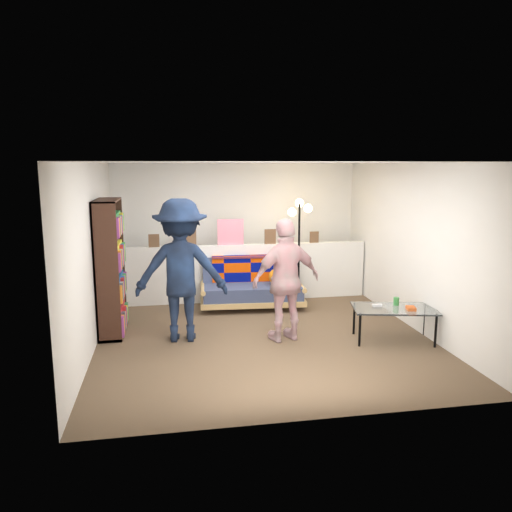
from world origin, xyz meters
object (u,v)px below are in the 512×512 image
(bookshelf, at_px, (110,272))
(floor_lamp, at_px, (299,229))
(coffee_table, at_px, (395,310))
(person_right, at_px, (286,280))
(person_left, at_px, (181,270))
(futon_sofa, at_px, (253,287))

(bookshelf, bearing_deg, floor_lamp, 21.06)
(coffee_table, xyz_separation_m, person_right, (-1.44, 0.29, 0.41))
(bookshelf, height_order, floor_lamp, bookshelf)
(coffee_table, bearing_deg, person_left, 168.60)
(futon_sofa, height_order, coffee_table, futon_sofa)
(person_left, bearing_deg, coffee_table, 173.30)
(futon_sofa, relative_size, bookshelf, 0.93)
(futon_sofa, bearing_deg, floor_lamp, 16.83)
(coffee_table, height_order, person_left, person_left)
(coffee_table, relative_size, person_right, 0.72)
(person_left, bearing_deg, futon_sofa, -126.62)
(coffee_table, xyz_separation_m, person_left, (-2.84, 0.57, 0.54))
(floor_lamp, distance_m, person_right, 2.09)
(person_left, xyz_separation_m, person_right, (1.39, -0.28, -0.13))
(coffee_table, height_order, person_right, person_right)
(person_right, bearing_deg, bookshelf, -31.70)
(coffee_table, relative_size, floor_lamp, 0.67)
(person_left, bearing_deg, person_right, 173.39)
(person_left, bearing_deg, bookshelf, -21.11)
(bookshelf, xyz_separation_m, person_right, (2.37, -0.75, -0.05))
(floor_lamp, bearing_deg, person_right, -109.78)
(futon_sofa, xyz_separation_m, person_left, (-1.22, -1.39, 0.62))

